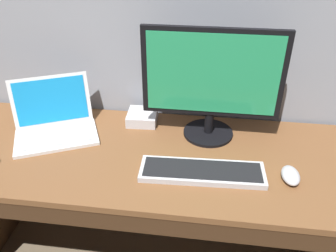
{
  "coord_description": "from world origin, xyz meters",
  "views": [
    {
      "loc": [
        0.26,
        -1.14,
        1.6
      ],
      "look_at": [
        0.11,
        0.0,
        0.87
      ],
      "focal_mm": 37.0,
      "sensor_mm": 36.0,
      "label": 1
    }
  ],
  "objects_px": {
    "external_monitor": "(212,82)",
    "wired_keyboard": "(202,172)",
    "computer_mouse": "(291,175)",
    "external_drive_box": "(142,117)",
    "laptop_white": "(55,123)"
  },
  "relations": [
    {
      "from": "laptop_white",
      "to": "computer_mouse",
      "type": "xyz_separation_m",
      "value": [
        1.0,
        -0.19,
        -0.03
      ]
    },
    {
      "from": "external_monitor",
      "to": "wired_keyboard",
      "type": "xyz_separation_m",
      "value": [
        -0.01,
        -0.27,
        -0.25
      ]
    },
    {
      "from": "computer_mouse",
      "to": "external_drive_box",
      "type": "relative_size",
      "value": 0.8
    },
    {
      "from": "laptop_white",
      "to": "wired_keyboard",
      "type": "distance_m",
      "value": 0.7
    },
    {
      "from": "external_monitor",
      "to": "computer_mouse",
      "type": "xyz_separation_m",
      "value": [
        0.32,
        -0.26,
        -0.24
      ]
    },
    {
      "from": "external_monitor",
      "to": "external_drive_box",
      "type": "distance_m",
      "value": 0.4
    },
    {
      "from": "laptop_white",
      "to": "wired_keyboard",
      "type": "height_order",
      "value": "laptop_white"
    },
    {
      "from": "computer_mouse",
      "to": "external_drive_box",
      "type": "bearing_deg",
      "value": 149.67
    },
    {
      "from": "wired_keyboard",
      "to": "computer_mouse",
      "type": "height_order",
      "value": "computer_mouse"
    },
    {
      "from": "laptop_white",
      "to": "computer_mouse",
      "type": "relative_size",
      "value": 3.85
    },
    {
      "from": "wired_keyboard",
      "to": "computer_mouse",
      "type": "relative_size",
      "value": 4.33
    },
    {
      "from": "external_monitor",
      "to": "computer_mouse",
      "type": "height_order",
      "value": "external_monitor"
    },
    {
      "from": "laptop_white",
      "to": "external_monitor",
      "type": "height_order",
      "value": "external_monitor"
    },
    {
      "from": "laptop_white",
      "to": "wired_keyboard",
      "type": "bearing_deg",
      "value": -16.74
    },
    {
      "from": "wired_keyboard",
      "to": "computer_mouse",
      "type": "xyz_separation_m",
      "value": [
        0.33,
        0.01,
        0.01
      ]
    }
  ]
}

